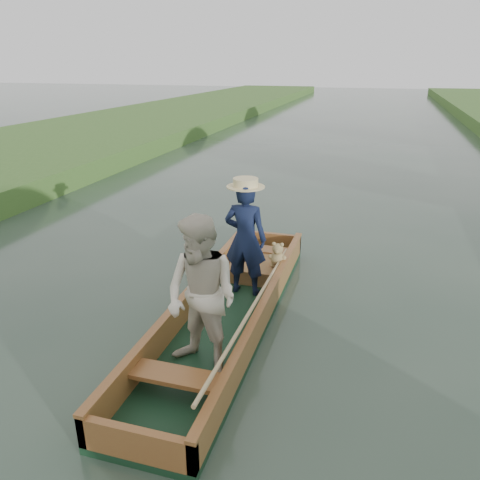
# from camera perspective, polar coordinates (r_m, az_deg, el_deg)

# --- Properties ---
(ground) EXTENTS (120.00, 120.00, 0.00)m
(ground) POSITION_cam_1_polar(r_m,az_deg,el_deg) (6.30, -1.58, -9.98)
(ground) COLOR #283D30
(ground) RESTS_ON ground
(punt) EXTENTS (1.17, 5.00, 1.83)m
(punt) POSITION_cam_1_polar(r_m,az_deg,el_deg) (5.81, -1.78, -5.79)
(punt) COLOR black
(punt) RESTS_ON ground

